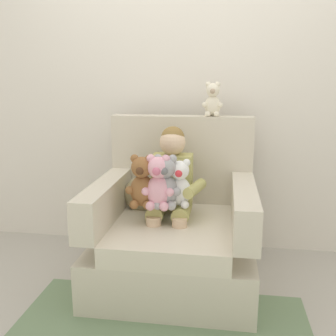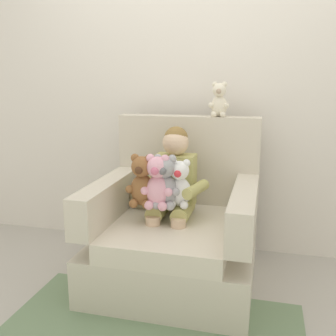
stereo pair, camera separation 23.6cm
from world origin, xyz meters
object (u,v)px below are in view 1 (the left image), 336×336
object	(u,v)px
plush_brown	(142,183)
plush_cream_on_backrest	(213,100)
armchair	(175,232)
plush_grey	(166,183)
throw_pillow	(143,195)
seated_child	(171,184)
plush_white	(180,184)
plush_pink	(158,184)

from	to	relation	value
plush_brown	plush_cream_on_backrest	size ratio (longest dim) A/B	1.38
plush_brown	plush_cream_on_backrest	xyz separation A→B (m)	(0.40, 0.50, 0.47)
armchair	plush_cream_on_backrest	distance (m)	0.94
armchair	plush_grey	world-z (taller)	armchair
throw_pillow	seated_child	bearing A→B (deg)	-25.39
seated_child	armchair	bearing A→B (deg)	-53.39
plush_brown	plush_white	distance (m)	0.23
plush_grey	plush_pink	bearing A→B (deg)	-141.19
armchair	throw_pillow	xyz separation A→B (m)	(-0.24, 0.13, 0.20)
plush_cream_on_backrest	plush_grey	bearing A→B (deg)	-111.25
plush_brown	plush_grey	distance (m)	0.14
plush_white	seated_child	bearing A→B (deg)	98.99
plush_pink	throw_pillow	size ratio (longest dim) A/B	1.28
plush_grey	throw_pillow	size ratio (longest dim) A/B	1.27
plush_white	plush_pink	bearing A→B (deg)	-174.37
armchair	plush_pink	size ratio (longest dim) A/B	3.16
seated_child	throw_pillow	xyz separation A→B (m)	(-0.21, 0.10, -0.11)
plush_white	plush_cream_on_backrest	world-z (taller)	plush_cream_on_backrest
armchair	plush_white	world-z (taller)	armchair
seated_child	throw_pillow	size ratio (longest dim) A/B	3.17
plush_grey	throw_pillow	bearing A→B (deg)	137.26
plush_brown	throw_pillow	xyz separation A→B (m)	(-0.06, 0.27, -0.16)
armchair	seated_child	distance (m)	0.32
plush_white	plush_grey	distance (m)	0.09
plush_pink	plush_white	world-z (taller)	plush_pink
armchair	throw_pillow	world-z (taller)	armchair
seated_child	plush_grey	xyz separation A→B (m)	(-0.01, -0.16, 0.05)
seated_child	plush_brown	distance (m)	0.24
plush_brown	armchair	bearing A→B (deg)	20.73
plush_brown	plush_white	xyz separation A→B (m)	(0.22, 0.05, -0.01)
plush_brown	plush_grey	world-z (taller)	plush_grey
plush_brown	plush_grey	xyz separation A→B (m)	(0.14, 0.01, 0.00)
plush_brown	plush_grey	bearing A→B (deg)	-12.30
armchair	plush_cream_on_backrest	bearing A→B (deg)	59.66
plush_brown	seated_child	bearing A→B (deg)	31.92
plush_white	plush_grey	world-z (taller)	plush_grey
seated_child	plush_brown	size ratio (longest dim) A/B	2.51
plush_grey	plush_cream_on_backrest	xyz separation A→B (m)	(0.25, 0.49, 0.47)
plush_pink	throw_pillow	bearing A→B (deg)	117.00
plush_white	plush_grey	xyz separation A→B (m)	(-0.08, -0.04, 0.01)
plush_grey	armchair	bearing A→B (deg)	81.90
seated_child	throw_pillow	world-z (taller)	seated_child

